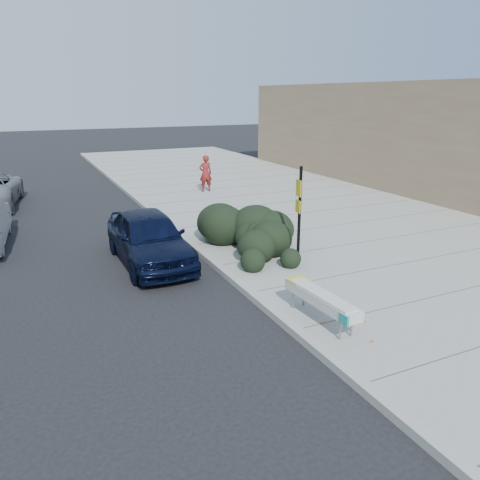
% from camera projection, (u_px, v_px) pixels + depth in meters
% --- Properties ---
extents(ground, '(120.00, 120.00, 0.00)m').
position_uv_depth(ground, '(252.00, 298.00, 10.99)').
color(ground, black).
rests_on(ground, ground).
extents(sidewalk_near, '(11.20, 50.00, 0.15)m').
position_uv_depth(sidewalk_near, '(326.00, 220.00, 17.56)').
color(sidewalk_near, gray).
rests_on(sidewalk_near, ground).
extents(curb_near, '(0.22, 50.00, 0.17)m').
position_uv_depth(curb_near, '(184.00, 238.00, 15.28)').
color(curb_near, '#9E9E99').
rests_on(curb_near, ground).
extents(bench, '(0.52, 2.08, 0.62)m').
position_uv_depth(bench, '(321.00, 299.00, 9.41)').
color(bench, gray).
rests_on(bench, sidewalk_near).
extents(bike_rack, '(0.17, 0.67, 0.98)m').
position_uv_depth(bike_rack, '(255.00, 223.00, 14.55)').
color(bike_rack, black).
rests_on(bike_rack, sidewalk_near).
extents(sign_post, '(0.12, 0.31, 2.68)m').
position_uv_depth(sign_post, '(299.00, 211.00, 12.27)').
color(sign_post, black).
rests_on(sign_post, sidewalk_near).
extents(hedge, '(2.26, 3.94, 1.41)m').
position_uv_depth(hedge, '(254.00, 226.00, 13.83)').
color(hedge, black).
rests_on(hedge, sidewalk_near).
extents(sedan_navy, '(1.81, 4.41, 1.50)m').
position_uv_depth(sedan_navy, '(149.00, 237.00, 13.10)').
color(sedan_navy, black).
rests_on(sedan_navy, ground).
extents(pedestrian, '(0.64, 0.43, 1.72)m').
position_uv_depth(pedestrian, '(206.00, 173.00, 22.08)').
color(pedestrian, maroon).
rests_on(pedestrian, sidewalk_near).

